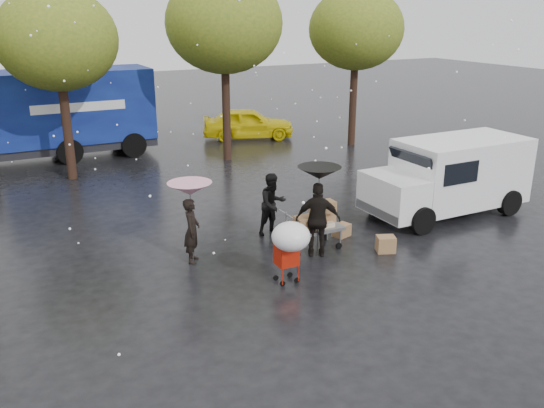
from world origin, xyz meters
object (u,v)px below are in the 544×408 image
vendor_cart (315,221)px  person_pink (192,230)px  blue_truck (53,115)px  shopping_cart (290,240)px  yellow_taxi (248,123)px  white_van (450,175)px  person_black (318,220)px

vendor_cart → person_pink: bearing=167.7°
person_pink → blue_truck: (-1.49, 11.99, 0.97)m
shopping_cart → yellow_taxi: (5.53, 14.10, -0.35)m
yellow_taxi → vendor_cart: bearing=-177.1°
person_pink → white_van: bearing=-62.5°
vendor_cart → yellow_taxi: (3.98, 12.61, -0.01)m
shopping_cart → blue_truck: blue_truck is taller
person_pink → shopping_cart: (1.47, -2.15, 0.28)m
shopping_cart → yellow_taxi: bearing=68.6°
vendor_cart → white_van: 4.94m
vendor_cart → blue_truck: size_ratio=0.18×
person_pink → yellow_taxi: 13.85m
person_black → yellow_taxi: 13.65m
blue_truck → person_black: bearing=-71.6°
person_pink → blue_truck: size_ratio=0.19×
blue_truck → white_van: bearing=-52.3°
vendor_cart → yellow_taxi: bearing=72.5°
white_van → yellow_taxi: bearing=94.3°
blue_truck → vendor_cart: bearing=-70.4°
shopping_cart → person_black: bearing=38.6°
white_van → blue_truck: blue_truck is taller
person_black → blue_truck: bearing=-41.0°
person_pink → person_black: 3.04m
shopping_cart → white_van: white_van is taller
white_van → blue_truck: 15.36m
white_van → blue_truck: bearing=127.7°
person_black → shopping_cart: (-1.37, -1.09, 0.14)m
vendor_cart → shopping_cart: bearing=-136.0°
white_van → blue_truck: (-9.39, 12.14, 0.60)m
person_pink → blue_truck: 12.13m
vendor_cart → blue_truck: 13.47m
vendor_cart → white_van: white_van is taller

